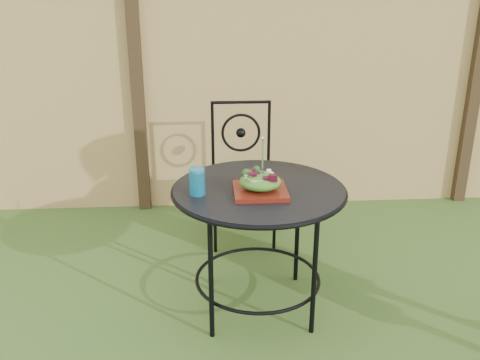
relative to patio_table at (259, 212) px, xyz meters
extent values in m
cube|color=#DCB26C|center=(0.52, 1.48, 0.31)|extent=(8.00, 0.05, 1.80)
cube|color=black|center=(-0.78, 1.43, 0.36)|extent=(0.09, 0.09, 1.90)
cube|color=black|center=(1.82, 1.43, 0.36)|extent=(0.09, 0.09, 1.90)
cylinder|color=black|center=(0.00, 0.00, 0.13)|extent=(0.90, 0.90, 0.02)
torus|color=black|center=(0.00, 0.00, 0.12)|extent=(0.92, 0.92, 0.02)
torus|color=black|center=(0.00, 0.00, -0.41)|extent=(0.70, 0.70, 0.02)
cylinder|color=black|center=(0.26, 0.26, -0.23)|extent=(0.03, 0.03, 0.71)
cylinder|color=black|center=(-0.26, 0.26, -0.23)|extent=(0.03, 0.03, 0.71)
cylinder|color=black|center=(-0.26, -0.26, -0.23)|extent=(0.03, 0.03, 0.71)
cylinder|color=black|center=(0.26, -0.26, -0.23)|extent=(0.03, 0.03, 0.71)
cube|color=black|center=(-0.02, 0.85, -0.14)|extent=(0.46, 0.46, 0.03)
cylinder|color=black|center=(-0.02, 1.06, 0.35)|extent=(0.42, 0.02, 0.02)
torus|color=black|center=(-0.02, 1.06, 0.13)|extent=(0.28, 0.02, 0.28)
cylinder|color=black|center=(-0.22, 0.65, -0.37)|extent=(0.02, 0.02, 0.44)
cylinder|color=black|center=(0.18, 0.65, -0.37)|extent=(0.02, 0.02, 0.44)
cylinder|color=black|center=(-0.22, 1.05, -0.37)|extent=(0.02, 0.02, 0.44)
cylinder|color=black|center=(0.18, 1.05, -0.37)|extent=(0.02, 0.02, 0.44)
cylinder|color=black|center=(-0.22, 1.06, 0.11)|extent=(0.02, 0.02, 0.50)
cylinder|color=black|center=(0.18, 1.06, 0.11)|extent=(0.02, 0.02, 0.50)
cube|color=#51180B|center=(0.00, -0.07, 0.15)|extent=(0.27, 0.27, 0.02)
ellipsoid|color=#235614|center=(0.00, -0.07, 0.20)|extent=(0.21, 0.21, 0.08)
cylinder|color=silver|center=(0.01, -0.07, 0.33)|extent=(0.01, 0.01, 0.18)
cylinder|color=#0B6489|center=(-0.32, -0.07, 0.21)|extent=(0.08, 0.08, 0.14)
camera|label=1|loc=(-0.27, -2.58, 1.18)|focal=40.00mm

